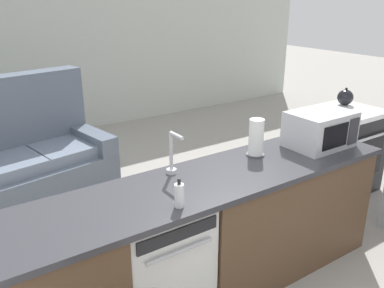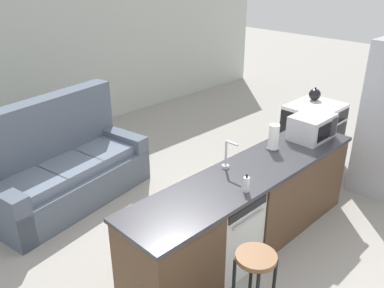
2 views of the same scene
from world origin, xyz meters
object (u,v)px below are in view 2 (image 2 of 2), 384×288
at_px(dishwasher, 222,228).
at_px(couch, 62,169).
at_px(microwave, 312,127).
at_px(stove_range, 312,134).
at_px(kettle, 315,94).
at_px(bar_stool, 254,276).
at_px(paper_towel_roll, 274,137).
at_px(soap_bottle, 246,184).

bearing_deg(dishwasher, couch, 102.22).
bearing_deg(microwave, couch, 131.84).
relative_size(stove_range, kettle, 4.39).
height_order(dishwasher, microwave, microwave).
height_order(stove_range, bar_stool, stove_range).
xyz_separation_m(paper_towel_roll, kettle, (1.81, 0.55, -0.05)).
bearing_deg(couch, dishwasher, -77.78).
bearing_deg(stove_range, couch, 151.47).
xyz_separation_m(paper_towel_roll, couch, (-1.44, 2.09, -0.64)).
bearing_deg(dishwasher, stove_range, 11.91).
bearing_deg(soap_bottle, couch, 102.57).
relative_size(microwave, soap_bottle, 2.84).
distance_m(soap_bottle, kettle, 2.85).
distance_m(dishwasher, stove_range, 2.66).
relative_size(paper_towel_roll, bar_stool, 0.38).
bearing_deg(stove_range, paper_towel_roll, -165.76).
bearing_deg(stove_range, kettle, 37.71).
bearing_deg(paper_towel_roll, couch, 124.47).
relative_size(microwave, couch, 0.24).
distance_m(soap_bottle, couch, 2.56).
bearing_deg(kettle, couch, 154.58).
xyz_separation_m(paper_towel_roll, soap_bottle, (-0.89, -0.34, -0.07)).
distance_m(stove_range, kettle, 0.58).
bearing_deg(couch, microwave, -48.16).
relative_size(dishwasher, kettle, 4.10).
xyz_separation_m(stove_range, bar_stool, (-3.00, -1.23, 0.08)).
distance_m(paper_towel_roll, soap_bottle, 0.96).
bearing_deg(bar_stool, couch, 91.66).
bearing_deg(soap_bottle, microwave, 8.20).
xyz_separation_m(microwave, kettle, (1.26, 0.68, -0.05)).
distance_m(paper_towel_roll, couch, 2.62).
relative_size(soap_bottle, bar_stool, 0.24).
bearing_deg(kettle, paper_towel_roll, -163.19).
distance_m(microwave, bar_stool, 2.09).
bearing_deg(paper_towel_roll, microwave, -13.37).
relative_size(microwave, bar_stool, 0.68).
bearing_deg(dishwasher, microwave, -0.05).
xyz_separation_m(microwave, bar_stool, (-1.91, -0.68, -0.50)).
relative_size(stove_range, couch, 0.42).
relative_size(stove_range, bar_stool, 1.22).
xyz_separation_m(dishwasher, bar_stool, (-0.40, -0.69, 0.11)).
relative_size(microwave, kettle, 2.44).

